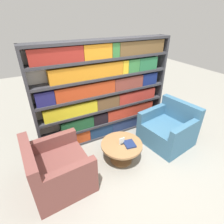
% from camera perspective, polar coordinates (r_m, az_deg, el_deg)
% --- Properties ---
extents(ground_plane, '(14.00, 14.00, 0.00)m').
position_cam_1_polar(ground_plane, '(3.42, 7.81, -17.91)').
color(ground_plane, gray).
extents(bookshelf, '(2.93, 0.30, 2.11)m').
position_cam_1_polar(bookshelf, '(3.70, -2.30, 6.54)').
color(bookshelf, silver).
rests_on(bookshelf, ground_plane).
extents(armchair_left, '(0.96, 1.00, 0.89)m').
position_cam_1_polar(armchair_left, '(3.09, -17.32, -17.63)').
color(armchair_left, brown).
rests_on(armchair_left, ground_plane).
extents(armchair_right, '(1.03, 1.07, 0.89)m').
position_cam_1_polar(armchair_right, '(3.99, 17.82, -5.53)').
color(armchair_right, '#386684').
rests_on(armchair_right, ground_plane).
extents(coffee_table, '(0.77, 0.77, 0.40)m').
position_cam_1_polar(coffee_table, '(3.36, 3.14, -11.77)').
color(coffee_table, olive).
rests_on(coffee_table, ground_plane).
extents(table_sign, '(0.11, 0.06, 0.13)m').
position_cam_1_polar(table_sign, '(3.26, 3.22, -9.55)').
color(table_sign, black).
rests_on(table_sign, coffee_table).
extents(stray_book, '(0.22, 0.26, 0.03)m').
position_cam_1_polar(stray_book, '(3.27, 5.75, -10.34)').
color(stray_book, navy).
rests_on(stray_book, coffee_table).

